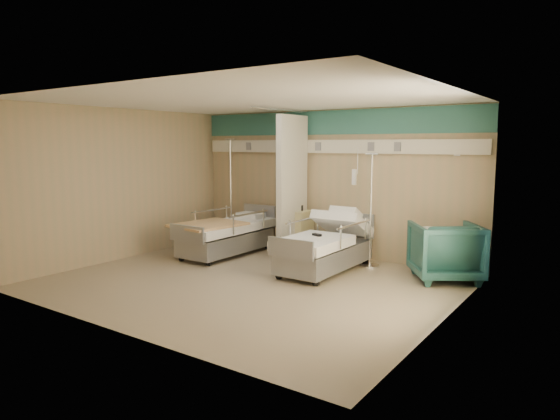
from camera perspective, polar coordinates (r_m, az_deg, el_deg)
The scene contains 13 objects.
ground at distance 7.89m, azimuth -3.42°, elevation -8.25°, with size 6.00×5.00×0.00m, color gray.
room_walls at distance 7.81m, azimuth -2.56°, elevation 5.46°, with size 6.04×5.04×2.82m.
bed_right at distance 8.54m, azimuth 5.17°, elevation -4.86°, with size 1.00×2.16×0.63m, color white, non-canonical shape.
bed_left at distance 9.78m, azimuth -6.13°, elevation -3.28°, with size 1.00×2.16×0.63m, color white, non-canonical shape.
bedside_cabinet at distance 9.85m, azimuth 1.94°, elevation -2.51°, with size 0.50×0.48×0.85m, color #CDC080.
visitor_armchair at distance 8.33m, azimuth 18.37°, elevation -4.50°, with size 0.99×1.02×0.93m, color #1F4F4A.
waffle_blanket at distance 8.25m, azimuth 18.72°, elevation -1.11°, with size 0.64×0.57×0.07m, color white.
iv_stand_right at distance 8.91m, azimuth 10.25°, elevation -3.82°, with size 0.36×0.36×1.99m.
iv_stand_left at distance 10.60m, azimuth -5.60°, elevation -1.63°, with size 0.40×0.40×2.26m.
call_remote at distance 8.31m, azimuth 4.24°, elevation -2.85°, with size 0.17×0.08×0.04m, color black.
tan_blanket at distance 9.42m, azimuth -8.21°, elevation -1.66°, with size 0.99×1.24×0.04m, color tan.
toiletry_bag at distance 9.79m, azimuth 2.09°, elevation 0.26°, with size 0.20×0.13×0.11m, color black.
white_cup at distance 9.91m, azimuth 1.25°, elevation 0.45°, with size 0.10×0.10×0.14m, color white.
Camera 1 is at (4.69, -5.96, 2.15)m, focal length 32.00 mm.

